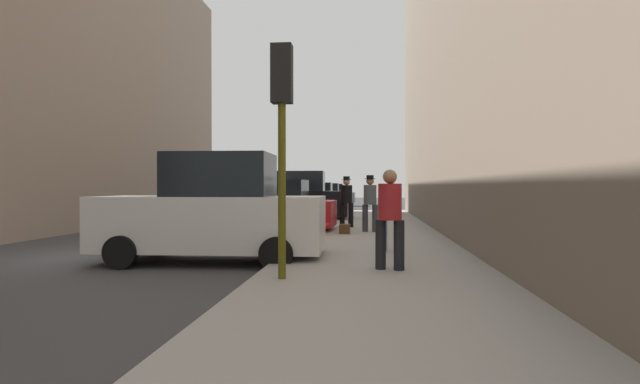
% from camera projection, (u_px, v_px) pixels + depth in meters
% --- Properties ---
extents(ground_plane, '(120.00, 120.00, 0.00)m').
position_uv_depth(ground_plane, '(104.00, 258.00, 11.00)').
color(ground_plane, '#38383A').
extents(sidewalk, '(4.00, 40.00, 0.15)m').
position_uv_depth(sidewalk, '(377.00, 258.00, 10.41)').
color(sidewalk, gray).
rests_on(sidewalk, ground_plane).
extents(parked_white_van, '(4.65, 2.15, 2.25)m').
position_uv_depth(parked_white_van, '(214.00, 213.00, 10.27)').
color(parked_white_van, silver).
rests_on(parked_white_van, ground_plane).
extents(parked_red_hatchback, '(4.26, 2.17, 1.79)m').
position_uv_depth(parked_red_hatchback, '(273.00, 208.00, 16.52)').
color(parked_red_hatchback, '#B2191E').
rests_on(parked_red_hatchback, ground_plane).
extents(parked_black_suv, '(4.65, 2.17, 2.25)m').
position_uv_depth(parked_black_suv, '(297.00, 199.00, 22.26)').
color(parked_black_suv, black).
rests_on(parked_black_suv, ground_plane).
extents(parked_blue_sedan, '(4.22, 2.09, 1.79)m').
position_uv_depth(parked_blue_sedan, '(312.00, 199.00, 27.96)').
color(parked_blue_sedan, navy).
rests_on(parked_blue_sedan, ground_plane).
extents(parked_dark_green_sedan, '(4.24, 2.13, 1.79)m').
position_uv_depth(parked_dark_green_sedan, '(322.00, 197.00, 34.01)').
color(parked_dark_green_sedan, '#193828').
rests_on(parked_dark_green_sedan, ground_plane).
extents(parked_gray_coupe, '(4.23, 2.11, 1.79)m').
position_uv_depth(parked_gray_coupe, '(329.00, 196.00, 40.03)').
color(parked_gray_coupe, slate).
rests_on(parked_gray_coupe, ground_plane).
extents(fire_hydrant, '(0.42, 0.22, 0.70)m').
position_uv_depth(fire_hydrant, '(322.00, 223.00, 14.63)').
color(fire_hydrant, red).
rests_on(fire_hydrant, sidewalk).
extents(traffic_light, '(0.32, 0.32, 3.60)m').
position_uv_depth(traffic_light, '(282.00, 109.00, 7.66)').
color(traffic_light, '#514C0F').
rests_on(traffic_light, sidewalk).
extents(pedestrian_with_fedora, '(0.53, 0.50, 1.78)m').
position_uv_depth(pedestrian_with_fedora, '(347.00, 199.00, 17.46)').
color(pedestrian_with_fedora, black).
rests_on(pedestrian_with_fedora, sidewalk).
extents(pedestrian_with_beanie, '(0.53, 0.49, 1.78)m').
position_uv_depth(pedestrian_with_beanie, '(370.00, 200.00, 15.64)').
color(pedestrian_with_beanie, '#333338').
rests_on(pedestrian_with_beanie, sidewalk).
extents(pedestrian_in_jeans, '(0.53, 0.49, 1.71)m').
position_uv_depth(pedestrian_in_jeans, '(390.00, 208.00, 10.87)').
color(pedestrian_in_jeans, '#728CB2').
rests_on(pedestrian_in_jeans, sidewalk).
extents(pedestrian_in_red_jacket, '(0.53, 0.49, 1.71)m').
position_uv_depth(pedestrian_in_red_jacket, '(390.00, 214.00, 8.50)').
color(pedestrian_in_red_jacket, black).
rests_on(pedestrian_in_red_jacket, sidewalk).
extents(duffel_bag, '(0.32, 0.44, 0.28)m').
position_uv_depth(duffel_bag, '(345.00, 229.00, 15.04)').
color(duffel_bag, '#472D19').
rests_on(duffel_bag, sidewalk).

